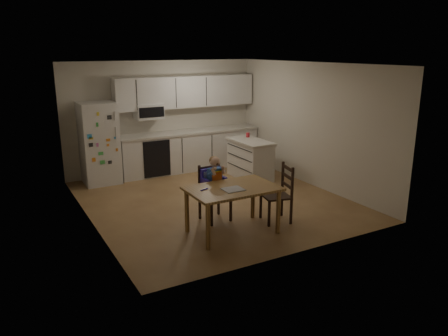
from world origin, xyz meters
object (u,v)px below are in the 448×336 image
red_cup (248,135)px  chair_booster (213,181)px  refrigerator (99,143)px  chair_side (282,190)px  dining_table (233,194)px  kitchen_island (250,159)px

red_cup → chair_booster: bearing=-133.4°
refrigerator → chair_side: size_ratio=1.79×
dining_table → chair_booster: size_ratio=1.25×
chair_booster → chair_side: chair_booster is taller
kitchen_island → red_cup: bearing=67.6°
chair_booster → chair_side: bearing=-36.3°
red_cup → dining_table: bearing=-126.0°
refrigerator → chair_side: 4.14m
red_cup → chair_side: size_ratio=0.10×
red_cup → chair_booster: (-1.94, -2.06, -0.24)m
refrigerator → kitchen_island: (2.93, -1.25, -0.42)m
red_cup → chair_side: 2.85m
chair_booster → chair_side: 1.12m
red_cup → chair_booster: size_ratio=0.09×
dining_table → chair_side: 0.95m
dining_table → chair_booster: chair_booster is taller
chair_side → chair_booster: bearing=-108.8°
dining_table → chair_side: chair_side is taller
red_cup → chair_side: chair_side is taller
kitchen_island → chair_side: size_ratio=1.21×
refrigerator → dining_table: bearing=-72.7°
dining_table → chair_booster: 0.62m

